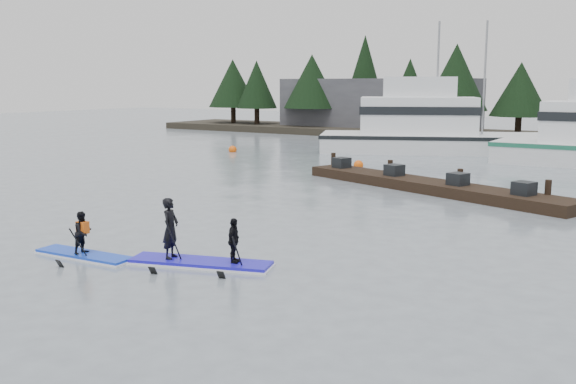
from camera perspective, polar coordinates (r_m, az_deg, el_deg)
The scene contains 10 objects.
ground at distance 16.26m, azimuth -11.42°, elevation -6.82°, with size 160.00×160.00×0.00m, color slate.
far_shore at distance 54.49m, azimuth 20.69°, elevation 4.52°, with size 70.00×8.00×0.60m, color #2D281E.
treeline at distance 54.51m, azimuth 20.67°, elevation 4.21°, with size 60.00×4.00×8.00m, color black, non-canonical shape.
waterfront_building at distance 60.59m, azimuth 8.05°, elevation 7.58°, with size 18.00×6.00×5.00m, color #4C4C51.
fishing_boat_large at distance 44.31m, azimuth 13.34°, elevation 4.40°, with size 17.25×11.07×9.58m.
floating_dock at distance 28.11m, azimuth 12.40°, elevation 0.54°, with size 13.41×1.79×0.45m, color black.
buoy_b at distance 35.30m, azimuth 6.28°, elevation 2.15°, with size 0.53×0.53×0.53m, color #EA570B.
buoy_a at distance 43.45m, azimuth -4.94°, elevation 3.57°, with size 0.55×0.55×0.55m, color #EA570B.
paddleboard_solo at distance 17.86m, azimuth -17.72°, elevation -4.28°, with size 2.95×1.08×1.75m.
paddleboard_duo at distance 16.43m, azimuth -8.09°, elevation -4.73°, with size 3.73×1.92×2.19m.
Camera 1 is at (10.85, -11.23, 4.55)m, focal length 40.00 mm.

